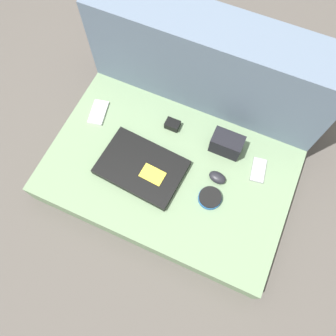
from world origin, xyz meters
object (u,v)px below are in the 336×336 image
camera_pouch (227,144)px  laptop (142,167)px  charger_brick (172,125)px  computer_mouse (217,177)px  speaker_puck (210,198)px  phone_black (258,170)px  phone_silver (98,112)px

camera_pouch → laptop: bearing=-141.2°
laptop → charger_brick: same height
computer_mouse → charger_brick: size_ratio=1.28×
speaker_puck → charger_brick: (-0.25, 0.23, 0.00)m
laptop → speaker_puck: 0.29m
speaker_puck → phone_black: (0.13, 0.18, -0.01)m
laptop → phone_silver: laptop is taller
laptop → speaker_puck: size_ratio=3.82×
computer_mouse → camera_pouch: camera_pouch is taller
computer_mouse → phone_black: size_ratio=0.70×
camera_pouch → computer_mouse: bearing=-83.1°
computer_mouse → camera_pouch: 0.14m
phone_black → camera_pouch: bearing=157.4°
laptop → speaker_puck: laptop is taller
computer_mouse → camera_pouch: bearing=105.6°
laptop → camera_pouch: (0.27, 0.22, 0.03)m
phone_black → computer_mouse: bearing=-153.1°
camera_pouch → charger_brick: size_ratio=2.09×
speaker_puck → phone_silver: (-0.57, 0.16, -0.01)m
camera_pouch → phone_black: bearing=-13.6°
speaker_puck → charger_brick: charger_brick is taller
computer_mouse → laptop: bearing=-155.5°
laptop → charger_brick: size_ratio=5.81×
computer_mouse → speaker_puck: (0.00, -0.09, -0.00)m
laptop → charger_brick: (0.03, 0.22, 0.00)m
phone_black → speaker_puck: bearing=-134.5°
laptop → camera_pouch: camera_pouch is taller
speaker_puck → camera_pouch: (-0.02, 0.22, 0.03)m
phone_black → charger_brick: 0.39m
charger_brick → phone_silver: bearing=-167.7°
camera_pouch → charger_brick: (-0.23, 0.01, -0.03)m
laptop → computer_mouse: size_ratio=4.54×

